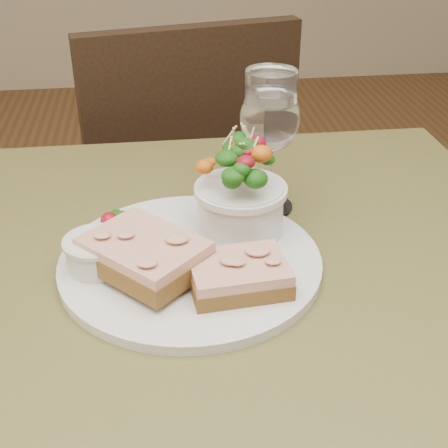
{
  "coord_description": "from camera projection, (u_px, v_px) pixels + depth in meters",
  "views": [
    {
      "loc": [
        -0.08,
        -0.57,
        1.16
      ],
      "look_at": [
        -0.0,
        0.02,
        0.81
      ],
      "focal_mm": 50.0,
      "sensor_mm": 36.0,
      "label": 1
    }
  ],
  "objects": [
    {
      "name": "wine_glass",
      "position": [
        270.0,
        122.0,
        0.78
      ],
      "size": [
        0.08,
        0.08,
        0.18
      ],
      "color": "white",
      "rests_on": "cafe_table"
    },
    {
      "name": "sandwich_back",
      "position": [
        145.0,
        254.0,
        0.68
      ],
      "size": [
        0.16,
        0.16,
        0.03
      ],
      "rotation": [
        0.0,
        0.0,
        -0.81
      ],
      "color": "#473013",
      "rests_on": "dinner_plate"
    },
    {
      "name": "garnish",
      "position": [
        118.0,
        220.0,
        0.78
      ],
      "size": [
        0.05,
        0.04,
        0.02
      ],
      "color": "#103509",
      "rests_on": "dinner_plate"
    },
    {
      "name": "cafe_table",
      "position": [
        227.0,
        345.0,
        0.76
      ],
      "size": [
        0.8,
        0.8,
        0.75
      ],
      "color": "#4A471F",
      "rests_on": "ground"
    },
    {
      "name": "salad_bowl",
      "position": [
        241.0,
        187.0,
        0.74
      ],
      "size": [
        0.1,
        0.1,
        0.13
      ],
      "color": "silver",
      "rests_on": "dinner_plate"
    },
    {
      "name": "ramekin",
      "position": [
        97.0,
        252.0,
        0.69
      ],
      "size": [
        0.07,
        0.07,
        0.04
      ],
      "color": "silver",
      "rests_on": "dinner_plate"
    },
    {
      "name": "sandwich_front",
      "position": [
        239.0,
        275.0,
        0.66
      ],
      "size": [
        0.11,
        0.09,
        0.03
      ],
      "rotation": [
        0.0,
        0.0,
        0.09
      ],
      "color": "#473013",
      "rests_on": "dinner_plate"
    },
    {
      "name": "dinner_plate",
      "position": [
        190.0,
        262.0,
        0.72
      ],
      "size": [
        0.3,
        0.3,
        0.01
      ],
      "primitive_type": "cylinder",
      "color": "silver",
      "rests_on": "cafe_table"
    },
    {
      "name": "chair_far",
      "position": [
        177.0,
        259.0,
        1.55
      ],
      "size": [
        0.5,
        0.5,
        0.9
      ],
      "rotation": [
        0.0,
        0.0,
        3.35
      ],
      "color": "black",
      "rests_on": "ground"
    }
  ]
}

